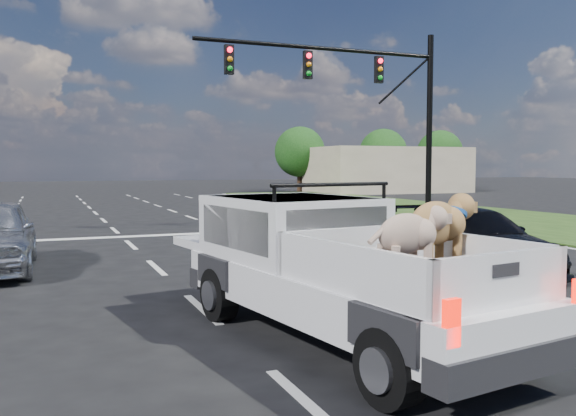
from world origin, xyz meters
TOP-DOWN VIEW (x-y plane):
  - ground at (0.00, 0.00)m, footprint 160.00×160.00m
  - road_markings at (0.00, 6.56)m, footprint 17.75×60.00m
  - traffic_signal at (7.20, 10.50)m, footprint 9.11×0.31m
  - building_right at (22.00, 34.00)m, footprint 12.00×7.00m
  - tree_far_d at (16.00, 38.00)m, footprint 4.20×4.20m
  - tree_far_e at (24.00, 38.00)m, footprint 4.20×4.20m
  - tree_far_f at (30.00, 38.00)m, footprint 4.20×4.20m
  - pickup_truck at (-0.59, -2.14)m, footprint 2.67×5.43m
  - black_coupe at (4.27, 1.26)m, footprint 2.09×4.50m

SIDE VIEW (x-z plane):
  - ground at x=0.00m, z-range 0.00..0.00m
  - road_markings at x=0.00m, z-range 0.00..0.01m
  - black_coupe at x=4.27m, z-range 0.00..1.27m
  - pickup_truck at x=-0.59m, z-range -0.06..1.89m
  - building_right at x=22.00m, z-range 0.00..3.60m
  - tree_far_d at x=16.00m, z-range 0.59..5.99m
  - tree_far_e at x=24.00m, z-range 0.59..5.99m
  - tree_far_f at x=30.00m, z-range 0.59..5.99m
  - traffic_signal at x=7.20m, z-range 1.23..8.23m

